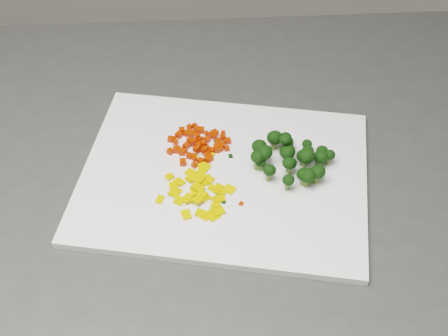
# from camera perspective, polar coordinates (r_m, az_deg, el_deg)

# --- Properties ---
(counter_block) EXTENTS (1.20, 0.93, 0.90)m
(counter_block) POSITION_cam_1_polar(r_m,az_deg,el_deg) (1.27, 1.65, -13.81)
(counter_block) COLOR #3F3F3C
(counter_block) RESTS_ON ground
(cutting_board) EXTENTS (0.41, 0.33, 0.01)m
(cutting_board) POSITION_cam_1_polar(r_m,az_deg,el_deg) (0.88, -0.00, -0.70)
(cutting_board) COLOR white
(cutting_board) RESTS_ON counter_block
(carrot_pile) EXTENTS (0.09, 0.09, 0.02)m
(carrot_pile) POSITION_cam_1_polar(r_m,az_deg,el_deg) (0.91, -2.32, 2.55)
(carrot_pile) COLOR red
(carrot_pile) RESTS_ON cutting_board
(pepper_pile) EXTENTS (0.10, 0.10, 0.01)m
(pepper_pile) POSITION_cam_1_polar(r_m,az_deg,el_deg) (0.85, -2.51, -2.03)
(pepper_pile) COLOR #E7AD0C
(pepper_pile) RESTS_ON cutting_board
(broccoli_pile) EXTENTS (0.11, 0.11, 0.05)m
(broccoli_pile) POSITION_cam_1_polar(r_m,az_deg,el_deg) (0.88, 6.31, 1.48)
(broccoli_pile) COLOR black
(broccoli_pile) RESTS_ON cutting_board
(carrot_cube_0) EXTENTS (0.01, 0.01, 0.01)m
(carrot_cube_0) POSITION_cam_1_polar(r_m,az_deg,el_deg) (0.91, 0.27, 1.80)
(carrot_cube_0) COLOR red
(carrot_cube_0) RESTS_ON carrot_pile
(carrot_cube_1) EXTENTS (0.01, 0.01, 0.01)m
(carrot_cube_1) POSITION_cam_1_polar(r_m,az_deg,el_deg) (0.92, -0.55, 2.30)
(carrot_cube_1) COLOR red
(carrot_cube_1) RESTS_ON carrot_pile
(carrot_cube_2) EXTENTS (0.01, 0.01, 0.01)m
(carrot_cube_2) POSITION_cam_1_polar(r_m,az_deg,el_deg) (0.89, -2.73, 0.27)
(carrot_cube_2) COLOR red
(carrot_cube_2) RESTS_ON carrot_pile
(carrot_cube_3) EXTENTS (0.01, 0.01, 0.01)m
(carrot_cube_3) POSITION_cam_1_polar(r_m,az_deg,el_deg) (0.95, -2.70, 3.90)
(carrot_cube_3) COLOR red
(carrot_cube_3) RESTS_ON carrot_pile
(carrot_cube_4) EXTENTS (0.01, 0.01, 0.01)m
(carrot_cube_4) POSITION_cam_1_polar(r_m,az_deg,el_deg) (0.93, -4.15, 3.04)
(carrot_cube_4) COLOR red
(carrot_cube_4) RESTS_ON carrot_pile
(carrot_cube_5) EXTENTS (0.01, 0.01, 0.01)m
(carrot_cube_5) POSITION_cam_1_polar(r_m,az_deg,el_deg) (0.93, -1.16, 3.07)
(carrot_cube_5) COLOR red
(carrot_cube_5) RESTS_ON carrot_pile
(carrot_cube_6) EXTENTS (0.01, 0.01, 0.01)m
(carrot_cube_6) POSITION_cam_1_polar(r_m,az_deg,el_deg) (0.90, -2.37, 2.07)
(carrot_cube_6) COLOR red
(carrot_cube_6) RESTS_ON carrot_pile
(carrot_cube_7) EXTENTS (0.01, 0.01, 0.01)m
(carrot_cube_7) POSITION_cam_1_polar(r_m,az_deg,el_deg) (0.89, -3.76, 0.44)
(carrot_cube_7) COLOR red
(carrot_cube_7) RESTS_ON carrot_pile
(carrot_cube_8) EXTENTS (0.01, 0.01, 0.01)m
(carrot_cube_8) POSITION_cam_1_polar(r_m,az_deg,el_deg) (0.92, -0.49, 2.21)
(carrot_cube_8) COLOR red
(carrot_cube_8) RESTS_ON carrot_pile
(carrot_cube_9) EXTENTS (0.01, 0.01, 0.01)m
(carrot_cube_9) POSITION_cam_1_polar(r_m,az_deg,el_deg) (0.92, -2.30, 2.67)
(carrot_cube_9) COLOR red
(carrot_cube_9) RESTS_ON carrot_pile
(carrot_cube_10) EXTENTS (0.01, 0.01, 0.01)m
(carrot_cube_10) POSITION_cam_1_polar(r_m,az_deg,el_deg) (0.91, -1.15, 1.61)
(carrot_cube_10) COLOR red
(carrot_cube_10) RESTS_ON carrot_pile
(carrot_cube_11) EXTENTS (0.01, 0.01, 0.01)m
(carrot_cube_11) POSITION_cam_1_polar(r_m,az_deg,el_deg) (0.94, -2.45, 3.44)
(carrot_cube_11) COLOR red
(carrot_cube_11) RESTS_ON carrot_pile
(carrot_cube_12) EXTENTS (0.01, 0.01, 0.01)m
(carrot_cube_12) POSITION_cam_1_polar(r_m,az_deg,el_deg) (0.90, -2.57, 1.75)
(carrot_cube_12) COLOR red
(carrot_cube_12) RESTS_ON carrot_pile
(carrot_cube_13) EXTENTS (0.01, 0.01, 0.01)m
(carrot_cube_13) POSITION_cam_1_polar(r_m,az_deg,el_deg) (0.91, -0.68, 1.84)
(carrot_cube_13) COLOR red
(carrot_cube_13) RESTS_ON carrot_pile
(carrot_cube_14) EXTENTS (0.01, 0.01, 0.01)m
(carrot_cube_14) POSITION_cam_1_polar(r_m,az_deg,el_deg) (0.94, -2.51, 3.58)
(carrot_cube_14) COLOR red
(carrot_cube_14) RESTS_ON carrot_pile
(carrot_cube_15) EXTENTS (0.01, 0.01, 0.01)m
(carrot_cube_15) POSITION_cam_1_polar(r_m,az_deg,el_deg) (0.93, -1.98, 2.64)
(carrot_cube_15) COLOR red
(carrot_cube_15) RESTS_ON carrot_pile
(carrot_cube_16) EXTENTS (0.01, 0.01, 0.01)m
(carrot_cube_16) POSITION_cam_1_polar(r_m,az_deg,el_deg) (0.91, -2.70, 2.49)
(carrot_cube_16) COLOR red
(carrot_cube_16) RESTS_ON carrot_pile
(carrot_cube_17) EXTENTS (0.01, 0.01, 0.01)m
(carrot_cube_17) POSITION_cam_1_polar(r_m,az_deg,el_deg) (0.89, -3.78, 0.53)
(carrot_cube_17) COLOR red
(carrot_cube_17) RESTS_ON carrot_pile
(carrot_cube_18) EXTENTS (0.01, 0.01, 0.01)m
(carrot_cube_18) POSITION_cam_1_polar(r_m,az_deg,el_deg) (0.93, -3.05, 3.05)
(carrot_cube_18) COLOR red
(carrot_cube_18) RESTS_ON carrot_pile
(carrot_cube_19) EXTENTS (0.01, 0.01, 0.01)m
(carrot_cube_19) POSITION_cam_1_polar(r_m,az_deg,el_deg) (0.92, -2.48, 2.91)
(carrot_cube_19) COLOR red
(carrot_cube_19) RESTS_ON carrot_pile
(carrot_cube_20) EXTENTS (0.01, 0.01, 0.01)m
(carrot_cube_20) POSITION_cam_1_polar(r_m,az_deg,el_deg) (0.91, -0.62, 1.70)
(carrot_cube_20) COLOR red
(carrot_cube_20) RESTS_ON carrot_pile
(carrot_cube_21) EXTENTS (0.01, 0.01, 0.01)m
(carrot_cube_21) POSITION_cam_1_polar(r_m,az_deg,el_deg) (0.90, -1.38, 0.96)
(carrot_cube_21) COLOR red
(carrot_cube_21) RESTS_ON carrot_pile
(carrot_cube_22) EXTENTS (0.01, 0.01, 0.01)m
(carrot_cube_22) POSITION_cam_1_polar(r_m,az_deg,el_deg) (0.90, -1.67, 1.78)
(carrot_cube_22) COLOR red
(carrot_cube_22) RESTS_ON carrot_pile
(carrot_cube_23) EXTENTS (0.01, 0.01, 0.01)m
(carrot_cube_23) POSITION_cam_1_polar(r_m,az_deg,el_deg) (0.91, -1.13, 1.55)
(carrot_cube_23) COLOR red
(carrot_cube_23) RESTS_ON carrot_pile
(carrot_cube_24) EXTENTS (0.01, 0.01, 0.01)m
(carrot_cube_24) POSITION_cam_1_polar(r_m,az_deg,el_deg) (0.89, -1.33, 0.93)
(carrot_cube_24) COLOR red
(carrot_cube_24) RESTS_ON carrot_pile
(carrot_cube_25) EXTENTS (0.01, 0.01, 0.01)m
(carrot_cube_25) POSITION_cam_1_polar(r_m,az_deg,el_deg) (0.92, -2.35, 2.17)
(carrot_cube_25) COLOR red
(carrot_cube_25) RESTS_ON carrot_pile
(carrot_cube_26) EXTENTS (0.01, 0.01, 0.01)m
(carrot_cube_26) POSITION_cam_1_polar(r_m,az_deg,el_deg) (0.91, -4.22, 1.66)
(carrot_cube_26) COLOR red
(carrot_cube_26) RESTS_ON carrot_pile
(carrot_cube_27) EXTENTS (0.01, 0.01, 0.01)m
(carrot_cube_27) POSITION_cam_1_polar(r_m,az_deg,el_deg) (0.92, 0.10, 2.41)
(carrot_cube_27) COLOR red
(carrot_cube_27) RESTS_ON carrot_pile
(carrot_cube_28) EXTENTS (0.01, 0.01, 0.01)m
(carrot_cube_28) POSITION_cam_1_polar(r_m,az_deg,el_deg) (0.92, -0.51, 2.56)
(carrot_cube_28) COLOR red
(carrot_cube_28) RESTS_ON carrot_pile
(carrot_cube_29) EXTENTS (0.01, 0.01, 0.01)m
(carrot_cube_29) POSITION_cam_1_polar(r_m,az_deg,el_deg) (0.92, -0.50, 2.35)
(carrot_cube_29) COLOR red
(carrot_cube_29) RESTS_ON carrot_pile
(carrot_cube_30) EXTENTS (0.01, 0.01, 0.01)m
(carrot_cube_30) POSITION_cam_1_polar(r_m,az_deg,el_deg) (0.92, -1.55, 2.63)
(carrot_cube_30) COLOR red
(carrot_cube_30) RESTS_ON carrot_pile
(carrot_cube_31) EXTENTS (0.01, 0.01, 0.01)m
(carrot_cube_31) POSITION_cam_1_polar(r_m,az_deg,el_deg) (0.91, -3.55, 1.55)
(carrot_cube_31) COLOR red
(carrot_cube_31) RESTS_ON carrot_pile
(carrot_cube_32) EXTENTS (0.01, 0.01, 0.01)m
(carrot_cube_32) POSITION_cam_1_polar(r_m,az_deg,el_deg) (0.92, -2.86, 2.23)
(carrot_cube_32) COLOR red
(carrot_cube_32) RESTS_ON carrot_pile
(carrot_cube_33) EXTENTS (0.01, 0.01, 0.01)m
(carrot_cube_33) POSITION_cam_1_polar(r_m,az_deg,el_deg) (0.91, -4.95, 1.52)
(carrot_cube_33) COLOR red
(carrot_cube_33) RESTS_ON carrot_pile
(carrot_cube_34) EXTENTS (0.01, 0.01, 0.01)m
(carrot_cube_34) POSITION_cam_1_polar(r_m,az_deg,el_deg) (0.89, -2.71, 0.84)
(carrot_cube_34) COLOR red
(carrot_cube_34) RESTS_ON carrot_pile
(carrot_cube_35) EXTENTS (0.01, 0.01, 0.01)m
(carrot_cube_35) POSITION_cam_1_polar(r_m,az_deg,el_deg) (0.93, -4.63, 2.68)
(carrot_cube_35) COLOR red
(carrot_cube_35) RESTS_ON carrot_pile
(carrot_cube_36) EXTENTS (0.01, 0.01, 0.01)m
(carrot_cube_36) POSITION_cam_1_polar(r_m,az_deg,el_deg) (0.93, -0.86, 2.92)
(carrot_cube_36) COLOR red
(carrot_cube_36) RESTS_ON carrot_pile
(carrot_cube_37) EXTENTS (0.01, 0.01, 0.01)m
(carrot_cube_37) POSITION_cam_1_polar(r_m,az_deg,el_deg) (0.90, -2.37, 1.97)
(carrot_cube_37) COLOR red
(carrot_cube_37) RESTS_ON carrot_pile
(carrot_cube_38) EXTENTS (0.01, 0.01, 0.01)m
(carrot_cube_38) POSITION_cam_1_polar(r_m,az_deg,el_deg) (0.89, -1.51, 0.81)
(carrot_cube_38) COLOR red
(carrot_cube_38) RESTS_ON carrot_pile
(carrot_cube_39) EXTENTS (0.01, 0.01, 0.01)m
(carrot_cube_39) POSITION_cam_1_polar(r_m,az_deg,el_deg) (0.94, -2.31, 3.44)
(carrot_cube_39) COLOR red
(carrot_cube_39) RESTS_ON carrot_pile
(carrot_cube_40) EXTENTS (0.01, 0.01, 0.01)m
(carrot_cube_40) POSITION_cam_1_polar(r_m,az_deg,el_deg) (0.95, -3.17, 3.76)
(carrot_cube_40) COLOR red
(carrot_cube_40) RESTS_ON carrot_pile
(carrot_cube_41) EXTENTS (0.01, 0.01, 0.01)m
(carrot_cube_41) POSITION_cam_1_polar(r_m,az_deg,el_deg) (0.93, -0.10, 2.82)
(carrot_cube_41) COLOR red
(carrot_cube_41) RESTS_ON carrot_pile
(carrot_cube_42) EXTENTS (0.01, 0.01, 0.01)m
(carrot_cube_42) POSITION_cam_1_polar(r_m,az_deg,el_deg) (0.92, -4.43, 2.39)
(carrot_cube_42) COLOR red
(carrot_cube_42) RESTS_ON carrot_pile
(carrot_cube_43) EXTENTS (0.01, 0.01, 0.01)m
(carrot_cube_43) POSITION_cam_1_polar(r_m,az_deg,el_deg) (0.94, -3.86, 3.43)
(carrot_cube_43) COLOR red
(carrot_cube_43) RESTS_ON carrot_pile
(carrot_cube_44) EXTENTS (0.01, 0.01, 0.01)m
(carrot_cube_44) POSITION_cam_1_polar(r_m,az_deg,el_deg) (0.89, -2.15, 0.64)
(carrot_cube_44) COLOR red
(carrot_cube_44) RESTS_ON carrot_pile
(carrot_cube_45) EXTENTS (0.01, 0.01, 0.01)m
(carrot_cube_45) POSITION_cam_1_polar(r_m,az_deg,el_deg) (0.91, -0.30, 1.81)
(carrot_cube_45) COLOR red
(carrot_cube_45) RESTS_ON carrot_pile
(carrot_cube_46) EXTENTS (0.01, 0.01, 0.01)m
(carrot_cube_46) POSITION_cam_1_polar(r_m,az_deg,el_deg) (0.90, -1.92, 1.60)
(carrot_cube_46) COLOR red
(carrot_cube_46) RESTS_ON carrot_pile
(carrot_cube_47) EXTENTS (0.01, 0.01, 0.01)m
(carrot_cube_47) POSITION_cam_1_polar(r_m,az_deg,el_deg) (0.90, -2.76, 1.07)
(carrot_cube_47) COLOR red
(carrot_cube_47) RESTS_ON carrot_pile
(carrot_cube_48) EXTENTS (0.01, 0.01, 0.01)m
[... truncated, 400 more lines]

